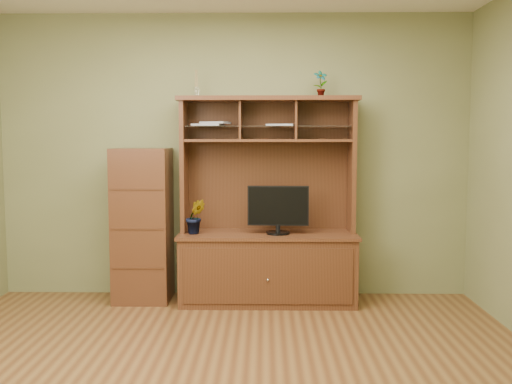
{
  "coord_description": "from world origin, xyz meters",
  "views": [
    {
      "loc": [
        0.3,
        -3.5,
        1.52
      ],
      "look_at": [
        0.23,
        1.2,
        1.08
      ],
      "focal_mm": 40.0,
      "sensor_mm": 36.0,
      "label": 1
    }
  ],
  "objects": [
    {
      "name": "room",
      "position": [
        0.0,
        0.0,
        1.35
      ],
      "size": [
        4.54,
        4.04,
        2.74
      ],
      "color": "#563218",
      "rests_on": "ground"
    },
    {
      "name": "media_hutch",
      "position": [
        0.33,
        1.73,
        0.52
      ],
      "size": [
        1.66,
        0.61,
        1.9
      ],
      "color": "#3F2112",
      "rests_on": "room"
    },
    {
      "name": "monitor",
      "position": [
        0.42,
        1.65,
        0.88
      ],
      "size": [
        0.56,
        0.21,
        0.44
      ],
      "rotation": [
        0.0,
        0.0,
        -0.03
      ],
      "color": "black",
      "rests_on": "media_hutch"
    },
    {
      "name": "orchid_plant",
      "position": [
        -0.33,
        1.65,
        0.81
      ],
      "size": [
        0.2,
        0.17,
        0.32
      ],
      "primitive_type": "imported",
      "rotation": [
        0.0,
        0.0,
        0.19
      ],
      "color": "#25511C",
      "rests_on": "media_hutch"
    },
    {
      "name": "top_plant",
      "position": [
        0.81,
        1.8,
        2.02
      ],
      "size": [
        0.14,
        0.11,
        0.24
      ],
      "primitive_type": "imported",
      "rotation": [
        0.0,
        0.0,
        0.17
      ],
      "color": "#2B6A25",
      "rests_on": "media_hutch"
    },
    {
      "name": "reed_diffuser",
      "position": [
        -0.33,
        1.8,
        2.0
      ],
      "size": [
        0.05,
        0.05,
        0.25
      ],
      "color": "silver",
      "rests_on": "media_hutch"
    },
    {
      "name": "magazines",
      "position": [
        0.01,
        1.8,
        1.65
      ],
      "size": [
        0.98,
        0.26,
        0.04
      ],
      "color": "#A9A9AE",
      "rests_on": "media_hutch"
    },
    {
      "name": "side_cabinet",
      "position": [
        -0.84,
        1.75,
        0.71
      ],
      "size": [
        0.51,
        0.47,
        1.43
      ],
      "color": "#3F2112",
      "rests_on": "room"
    }
  ]
}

